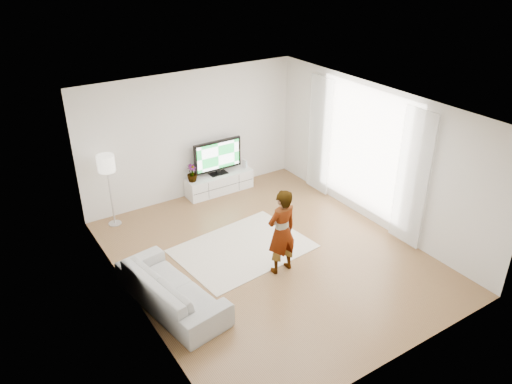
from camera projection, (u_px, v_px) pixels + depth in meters
floor at (269, 256)px, 9.14m from camera, size 6.00×6.00×0.00m
ceiling at (271, 109)px, 7.86m from camera, size 6.00×6.00×0.00m
wall_left at (129, 230)px, 7.29m from camera, size 0.02×6.00×2.80m
wall_right at (376, 157)px, 9.70m from camera, size 0.02×6.00×2.80m
wall_back at (192, 135)px, 10.74m from camera, size 5.00×0.02×2.80m
wall_front at (405, 278)px, 6.26m from camera, size 5.00×0.02×2.80m
window at (365, 150)px, 9.89m from camera, size 0.01×2.60×2.50m
curtain_near at (412, 179)px, 8.93m from camera, size 0.04×0.70×2.60m
curtain_far at (320, 136)px, 10.87m from camera, size 0.04×0.70×2.60m
media_console at (219, 183)px, 11.34m from camera, size 1.56×0.44×0.44m
television at (218, 156)px, 11.07m from camera, size 1.15×0.23×0.80m
game_console at (245, 164)px, 11.53m from camera, size 0.07×0.15×0.19m
potted_plant at (192, 173)px, 10.83m from camera, size 0.28×0.28×0.39m
rug at (243, 248)px, 9.35m from camera, size 2.56×1.96×0.01m
player at (282, 232)px, 8.40m from camera, size 0.59×0.40×1.56m
sofa at (171, 288)px, 7.81m from camera, size 1.16×2.22×0.62m
floor_lamp at (106, 167)px, 9.58m from camera, size 0.34×0.34×1.51m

